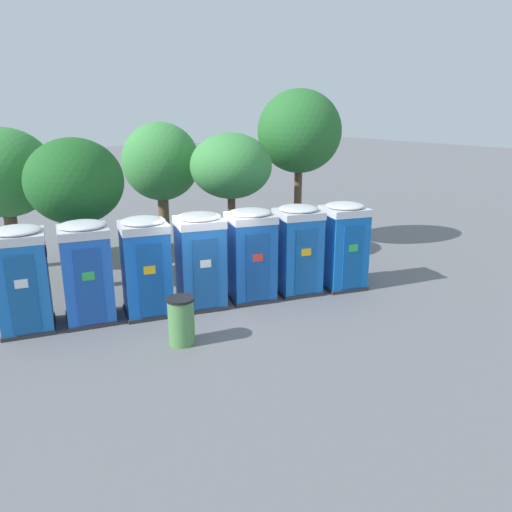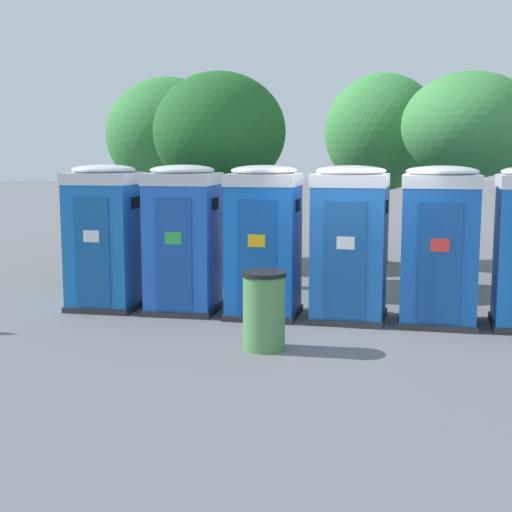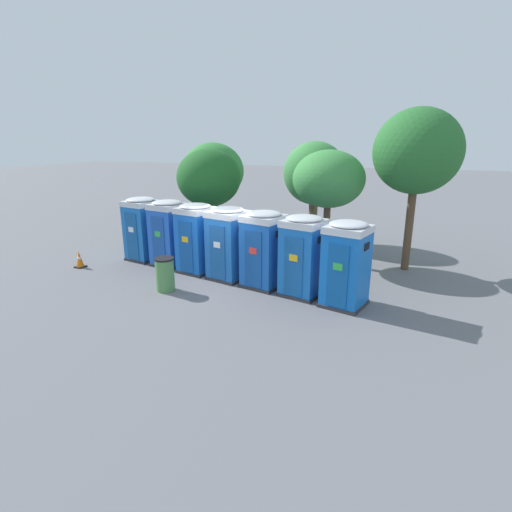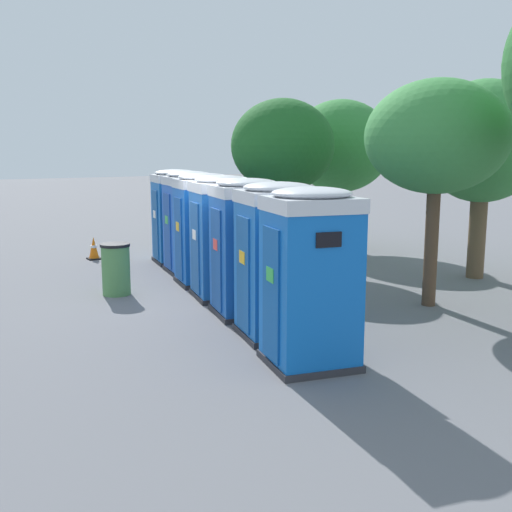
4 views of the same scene
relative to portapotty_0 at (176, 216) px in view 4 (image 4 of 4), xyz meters
The scene contains 14 objects.
ground_plane 4.48m from the portapotty_0, 15.71° to the right, with size 120.00×120.00×0.00m, color slate.
portapotty_0 is the anchor object (origin of this frame).
portapotty_1 1.43m from the portapotty_0, 10.98° to the right, with size 1.37×1.39×2.54m.
portapotty_2 2.86m from the portapotty_0, 12.41° to the right, with size 1.39×1.41×2.54m.
portapotty_3 4.29m from the portapotty_0, 12.01° to the right, with size 1.45×1.44×2.54m.
portapotty_4 5.71m from the portapotty_0, 11.74° to the right, with size 1.47×1.45×2.54m.
portapotty_5 7.14m from the portapotty_0, 11.62° to the right, with size 1.44×1.44×2.54m.
portapotty_6 8.57m from the portapotty_0, 12.26° to the right, with size 1.42×1.44×2.54m.
street_tree_1 5.69m from the portapotty_0, 84.82° to the left, with size 3.11×3.11×4.58m.
street_tree_2 7.58m from the portapotty_0, 17.77° to the left, with size 2.72×2.72×4.37m.
street_tree_3 3.44m from the portapotty_0, 49.15° to the left, with size 2.69×2.69×4.37m.
street_tree_4 7.99m from the portapotty_0, 42.44° to the left, with size 2.83×2.83×4.66m.
trash_can 3.94m from the portapotty_0, 44.12° to the right, with size 0.63×0.63×1.10m.
traffic_cone 2.64m from the portapotty_0, 132.74° to the right, with size 0.36×0.36×0.64m.
Camera 4 is at (10.76, -5.67, 3.01)m, focal length 42.00 mm.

